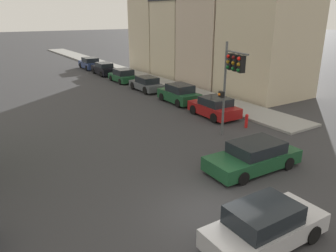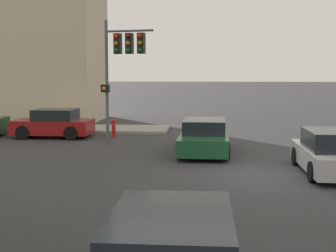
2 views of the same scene
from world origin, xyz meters
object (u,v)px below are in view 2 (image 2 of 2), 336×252
Objects in this scene: traffic_signal at (122,55)px; parked_car_0 at (54,124)px; crossing_car_3 at (204,137)px; fire_hydrant at (114,128)px; crossing_car_0 at (330,153)px.

traffic_signal is 1.42× the size of parked_car_0.
fire_hydrant is at bearing -130.80° from crossing_car_3.
crossing_car_0 is (-5.48, -7.65, -3.35)m from traffic_signal.
crossing_car_0 is 5.50m from crossing_car_3.
fire_hydrant is at bearing -175.53° from parked_car_0.
crossing_car_0 is 0.89× the size of crossing_car_3.
traffic_signal is 5.25m from crossing_car_3.
crossing_car_3 is (3.76, 4.02, -0.03)m from crossing_car_0.
crossing_car_3 is 6.14m from fire_hydrant.
crossing_car_0 is at bearing 48.70° from crossing_car_3.
fire_hydrant is (0.17, -3.03, -0.19)m from parked_car_0.
crossing_car_3 is at bearing -132.57° from fire_hydrant.
crossing_car_3 is at bearing 47.54° from crossing_car_0.
crossing_car_0 reaches higher than fire_hydrant.
fire_hydrant is (7.91, 8.54, -0.18)m from crossing_car_0.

